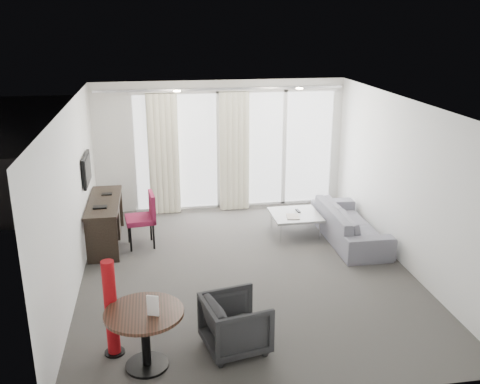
{
  "coord_description": "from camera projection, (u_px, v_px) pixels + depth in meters",
  "views": [
    {
      "loc": [
        -1.3,
        -7.41,
        3.79
      ],
      "look_at": [
        0.0,
        0.6,
        1.1
      ],
      "focal_mm": 40.0,
      "sensor_mm": 36.0,
      "label": 1
    }
  ],
  "objects": [
    {
      "name": "magazine",
      "position": [
        293.0,
        218.0,
        9.48
      ],
      "size": [
        0.26,
        0.31,
        0.02
      ],
      "primitive_type": null,
      "rotation": [
        0.0,
        0.0,
        -0.15
      ],
      "color": "gray",
      "rests_on": "coffee_table"
    },
    {
      "name": "menu_card",
      "position": [
        153.0,
        314.0,
        5.76
      ],
      "size": [
        0.13,
        0.07,
        0.24
      ],
      "primitive_type": null,
      "rotation": [
        0.0,
        0.0,
        -0.36
      ],
      "color": "white",
      "rests_on": "round_table"
    },
    {
      "name": "tub_armchair",
      "position": [
        236.0,
        324.0,
        6.29
      ],
      "size": [
        0.86,
        0.84,
        0.66
      ],
      "primitive_type": "imported",
      "rotation": [
        0.0,
        0.0,
        1.78
      ],
      "color": "#232325",
      "rests_on": "floor"
    },
    {
      "name": "downlight_b",
      "position": [
        299.0,
        88.0,
        9.2
      ],
      "size": [
        0.12,
        0.12,
        0.02
      ],
      "primitive_type": "cylinder",
      "color": "#FFE0B2",
      "rests_on": "ceiling"
    },
    {
      "name": "tv",
      "position": [
        86.0,
        169.0,
        8.89
      ],
      "size": [
        0.05,
        0.8,
        0.5
      ],
      "primitive_type": null,
      "color": "black",
      "rests_on": "wall_left"
    },
    {
      "name": "floor",
      "position": [
        246.0,
        271.0,
        8.33
      ],
      "size": [
        5.0,
        6.0,
        0.0
      ],
      "primitive_type": "cube",
      "color": "#413E3B",
      "rests_on": "ground"
    },
    {
      "name": "wall_right",
      "position": [
        405.0,
        184.0,
        8.3
      ],
      "size": [
        0.0,
        6.0,
        2.6
      ],
      "primitive_type": "cube",
      "color": "silver",
      "rests_on": "ground"
    },
    {
      "name": "wall_left",
      "position": [
        72.0,
        201.0,
        7.54
      ],
      "size": [
        0.0,
        6.0,
        2.6
      ],
      "primitive_type": "cube",
      "color": "silver",
      "rests_on": "ground"
    },
    {
      "name": "curtain_right",
      "position": [
        235.0,
        152.0,
        10.63
      ],
      "size": [
        0.6,
        0.2,
        2.38
      ],
      "primitive_type": null,
      "color": "beige",
      "rests_on": "ground"
    },
    {
      "name": "remote",
      "position": [
        298.0,
        213.0,
        9.76
      ],
      "size": [
        0.07,
        0.17,
        0.02
      ],
      "primitive_type": null,
      "rotation": [
        0.0,
        0.0,
        0.09
      ],
      "color": "black",
      "rests_on": "coffee_table"
    },
    {
      "name": "red_lamp",
      "position": [
        111.0,
        308.0,
        6.12
      ],
      "size": [
        0.32,
        0.32,
        1.19
      ],
      "primitive_type": "cylinder",
      "rotation": [
        0.0,
        0.0,
        0.43
      ],
      "color": "maroon",
      "rests_on": "floor"
    },
    {
      "name": "wall_front",
      "position": [
        300.0,
        289.0,
        5.11
      ],
      "size": [
        5.0,
        0.0,
        2.6
      ],
      "primitive_type": "cube",
      "color": "silver",
      "rests_on": "ground"
    },
    {
      "name": "sofa",
      "position": [
        350.0,
        224.0,
        9.4
      ],
      "size": [
        0.81,
        2.08,
        0.61
      ],
      "primitive_type": "imported",
      "rotation": [
        0.0,
        0.0,
        1.57
      ],
      "color": "slate",
      "rests_on": "floor"
    },
    {
      "name": "rattan_table",
      "position": [
        268.0,
        170.0,
        12.85
      ],
      "size": [
        0.54,
        0.54,
        0.48
      ],
      "primitive_type": null,
      "rotation": [
        0.0,
        0.0,
        -0.12
      ],
      "color": "#4F3822",
      "rests_on": "terrace_slab"
    },
    {
      "name": "ceiling",
      "position": [
        247.0,
        104.0,
        7.51
      ],
      "size": [
        5.0,
        6.0,
        0.0
      ],
      "primitive_type": "cube",
      "color": "white",
      "rests_on": "ground"
    },
    {
      "name": "terrace_slab",
      "position": [
        226.0,
        187.0,
        12.61
      ],
      "size": [
        5.6,
        3.0,
        0.12
      ],
      "primitive_type": "cube",
      "color": "#4D4D50",
      "rests_on": "ground"
    },
    {
      "name": "rattan_chair_a",
      "position": [
        257.0,
        164.0,
        12.78
      ],
      "size": [
        0.56,
        0.56,
        0.81
      ],
      "primitive_type": null,
      "rotation": [
        0.0,
        0.0,
        -0.01
      ],
      "color": "#4F3822",
      "rests_on": "terrace_slab"
    },
    {
      "name": "rattan_chair_b",
      "position": [
        310.0,
        166.0,
        12.54
      ],
      "size": [
        0.59,
        0.59,
        0.85
      ],
      "primitive_type": null,
      "rotation": [
        0.0,
        0.0,
        0.03
      ],
      "color": "#4F3822",
      "rests_on": "terrace_slab"
    },
    {
      "name": "curtain_track",
      "position": [
        221.0,
        89.0,
        10.2
      ],
      "size": [
        4.8,
        0.04,
        0.04
      ],
      "primitive_type": null,
      "color": "#B2B2B7",
      "rests_on": "ceiling"
    },
    {
      "name": "balustrade",
      "position": [
        218.0,
        149.0,
        13.79
      ],
      "size": [
        5.5,
        0.06,
        1.05
      ],
      "primitive_type": null,
      "color": "#B2B2B7",
      "rests_on": "terrace_slab"
    },
    {
      "name": "coffee_table",
      "position": [
        295.0,
        224.0,
        9.69
      ],
      "size": [
        0.87,
        0.87,
        0.39
      ],
      "primitive_type": null,
      "rotation": [
        0.0,
        0.0,
        0.01
      ],
      "color": "gray",
      "rests_on": "floor"
    },
    {
      "name": "downlight_a",
      "position": [
        177.0,
        91.0,
        8.88
      ],
      "size": [
        0.12,
        0.12,
        0.02
      ],
      "primitive_type": "cylinder",
      "color": "#FFE0B2",
      "rests_on": "ceiling"
    },
    {
      "name": "desk",
      "position": [
        106.0,
        222.0,
        9.21
      ],
      "size": [
        0.53,
        1.68,
        0.79
      ],
      "primitive_type": null,
      "color": "black",
      "rests_on": "floor"
    },
    {
      "name": "window_frame",
      "position": [
        236.0,
        150.0,
        10.78
      ],
      "size": [
        4.1,
        0.06,
        2.44
      ],
      "primitive_type": null,
      "color": "white",
      "rests_on": "ground"
    },
    {
      "name": "window_panel",
      "position": [
        236.0,
        150.0,
        10.79
      ],
      "size": [
        4.0,
        0.02,
        2.38
      ],
      "primitive_type": null,
      "color": "white",
      "rests_on": "ground"
    },
    {
      "name": "curtain_left",
      "position": [
        164.0,
        155.0,
        10.42
      ],
      "size": [
        0.6,
        0.2,
        2.38
      ],
      "primitive_type": null,
      "color": "beige",
      "rests_on": "ground"
    },
    {
      "name": "round_table",
      "position": [
        146.0,
        339.0,
        5.96
      ],
      "size": [
        1.15,
        1.15,
        0.71
      ],
      "primitive_type": null,
      "rotation": [
        0.0,
        0.0,
        -0.39
      ],
      "color": "#372015",
      "rests_on": "floor"
    },
    {
      "name": "desk_chair",
      "position": [
        140.0,
        220.0,
        9.1
      ],
      "size": [
        0.57,
        0.54,
        0.94
      ],
      "primitive_type": null,
      "rotation": [
        0.0,
        0.0,
        0.12
      ],
      "color": "maroon",
      "rests_on": "floor"
    }
  ]
}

